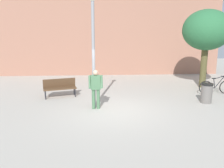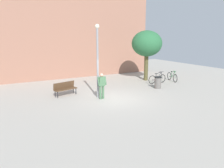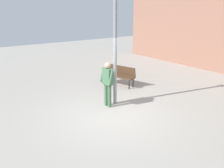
% 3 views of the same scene
% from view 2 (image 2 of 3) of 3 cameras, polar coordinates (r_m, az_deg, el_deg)
% --- Properties ---
extents(ground_plane, '(36.00, 36.00, 0.00)m').
position_cam_2_polar(ground_plane, '(14.66, 0.58, -3.70)').
color(ground_plane, '#A8A399').
extents(building_facade, '(16.81, 2.00, 8.21)m').
position_cam_2_polar(building_facade, '(22.51, -11.09, 12.25)').
color(building_facade, '#9E6B56').
rests_on(building_facade, ground_plane).
extents(lamppost, '(0.28, 0.28, 4.70)m').
position_cam_2_polar(lamppost, '(14.42, -3.66, 7.11)').
color(lamppost, gray).
rests_on(lamppost, ground_plane).
extents(person_by_lamppost, '(0.60, 0.31, 1.67)m').
position_cam_2_polar(person_by_lamppost, '(14.37, -2.61, -0.07)').
color(person_by_lamppost, '#47704C').
rests_on(person_by_lamppost, ground_plane).
extents(park_bench, '(1.67, 0.88, 0.92)m').
position_cam_2_polar(park_bench, '(15.61, -11.78, -0.90)').
color(park_bench, '#513823').
rests_on(park_bench, ground_plane).
extents(plaza_tree, '(2.67, 2.67, 4.43)m').
position_cam_2_polar(plaza_tree, '(20.42, 8.78, 9.96)').
color(plaza_tree, '#4E4828').
rests_on(plaza_tree, ground_plane).
extents(bicycle_green, '(0.53, 1.76, 0.97)m').
position_cam_2_polar(bicycle_green, '(20.81, 14.94, 1.77)').
color(bicycle_green, black).
rests_on(bicycle_green, ground_plane).
extents(bicycle_black, '(1.81, 0.08, 0.97)m').
position_cam_2_polar(bicycle_black, '(19.60, 11.35, 1.31)').
color(bicycle_black, black).
rests_on(bicycle_black, ground_plane).
extents(trash_bin, '(0.53, 0.53, 0.91)m').
position_cam_2_polar(trash_bin, '(17.70, 11.50, 0.38)').
color(trash_bin, '#66605B').
rests_on(trash_bin, ground_plane).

